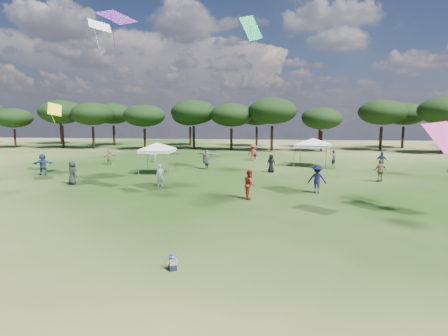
{
  "coord_description": "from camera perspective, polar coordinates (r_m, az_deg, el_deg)",
  "views": [
    {
      "loc": [
        2.82,
        -9.61,
        5.01
      ],
      "look_at": [
        0.95,
        6.0,
        2.81
      ],
      "focal_mm": 30.0,
      "sensor_mm": 36.0,
      "label": 1
    }
  ],
  "objects": [
    {
      "name": "festival_crowd",
      "position": [
        34.53,
        -1.56,
        1.12
      ],
      "size": [
        30.83,
        22.73,
        1.86
      ],
      "color": "maroon",
      "rests_on": "ground"
    },
    {
      "name": "toddler",
      "position": [
        12.73,
        -7.81,
        -14.08
      ],
      "size": [
        0.43,
        0.46,
        0.56
      ],
      "rotation": [
        0.0,
        0.0,
        0.39
      ],
      "color": "black",
      "rests_on": "ground"
    },
    {
      "name": "ground",
      "position": [
        11.2,
        -9.01,
        -18.72
      ],
      "size": [
        140.0,
        140.0,
        0.0
      ],
      "primitive_type": "plane",
      "color": "#254514",
      "rests_on": "ground"
    },
    {
      "name": "tent_left",
      "position": [
        32.88,
        -10.17,
        3.64
      ],
      "size": [
        5.57,
        5.57,
        3.03
      ],
      "rotation": [
        0.0,
        0.0,
        0.01
      ],
      "color": "gray",
      "rests_on": "ground"
    },
    {
      "name": "tent_right",
      "position": [
        38.31,
        13.41,
        4.25
      ],
      "size": [
        6.29,
        6.29,
        3.1
      ],
      "rotation": [
        0.0,
        0.0,
        -0.28
      ],
      "color": "gray",
      "rests_on": "ground"
    },
    {
      "name": "tree_line",
      "position": [
        57.02,
        6.46,
        8.34
      ],
      "size": [
        108.78,
        17.63,
        7.77
      ],
      "color": "black",
      "rests_on": "ground"
    }
  ]
}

